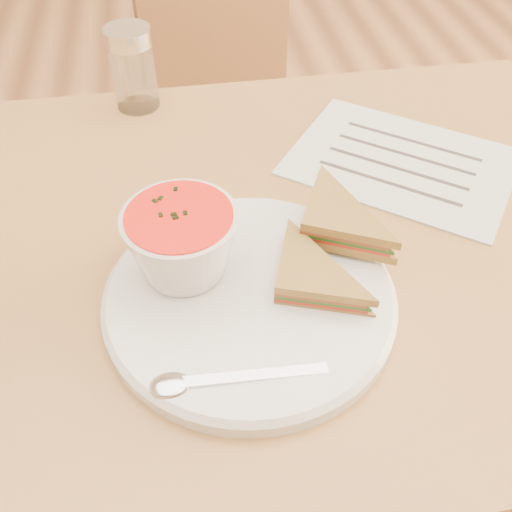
{
  "coord_description": "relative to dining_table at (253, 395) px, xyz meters",
  "views": [
    {
      "loc": [
        -0.07,
        -0.48,
        1.22
      ],
      "look_at": [
        -0.01,
        -0.09,
        0.8
      ],
      "focal_mm": 40.0,
      "sensor_mm": 36.0,
      "label": 1
    }
  ],
  "objects": [
    {
      "name": "plate",
      "position": [
        -0.02,
        -0.11,
        0.38
      ],
      "size": [
        0.36,
        0.36,
        0.02
      ],
      "primitive_type": null,
      "rotation": [
        0.0,
        0.0,
        0.22
      ],
      "color": "silver",
      "rests_on": "dining_table"
    },
    {
      "name": "chair_far",
      "position": [
        0.09,
        0.65,
        0.04
      ],
      "size": [
        0.45,
        0.45,
        0.82
      ],
      "primitive_type": null,
      "rotation": [
        0.0,
        0.0,
        3.43
      ],
      "color": "brown",
      "rests_on": "floor"
    },
    {
      "name": "soup_bowl",
      "position": [
        -0.08,
        -0.07,
        0.43
      ],
      "size": [
        0.15,
        0.15,
        0.08
      ],
      "primitive_type": null,
      "rotation": [
        0.0,
        0.0,
        0.3
      ],
      "color": "silver",
      "rests_on": "plate"
    },
    {
      "name": "dining_table",
      "position": [
        0.0,
        0.0,
        0.0
      ],
      "size": [
        1.0,
        0.7,
        0.75
      ],
      "primitive_type": null,
      "color": "olive",
      "rests_on": "floor"
    },
    {
      "name": "floor",
      "position": [
        0.0,
        0.0,
        -0.38
      ],
      "size": [
        5.0,
        6.0,
        0.01
      ],
      "primitive_type": "cube",
      "color": "brown",
      "rests_on": "ground"
    },
    {
      "name": "sandwich_half_b",
      "position": [
        0.04,
        -0.06,
        0.42
      ],
      "size": [
        0.14,
        0.14,
        0.03
      ],
      "primitive_type": null,
      "rotation": [
        0.0,
        0.0,
        -0.45
      ],
      "color": "#AC843C",
      "rests_on": "plate"
    },
    {
      "name": "spoon",
      "position": [
        -0.05,
        -0.21,
        0.4
      ],
      "size": [
        0.19,
        0.04,
        0.01
      ],
      "primitive_type": null,
      "rotation": [
        0.0,
        0.0,
        -0.03
      ],
      "color": "silver",
      "rests_on": "plate"
    },
    {
      "name": "condiment_shaker",
      "position": [
        -0.13,
        0.3,
        0.44
      ],
      "size": [
        0.07,
        0.07,
        0.12
      ],
      "primitive_type": null,
      "rotation": [
        0.0,
        0.0,
        -0.05
      ],
      "color": "silver",
      "rests_on": "dining_table"
    },
    {
      "name": "paper_menu",
      "position": [
        0.22,
        0.1,
        0.38
      ],
      "size": [
        0.36,
        0.34,
        0.0
      ],
      "primitive_type": null,
      "rotation": [
        0.0,
        0.0,
        -0.66
      ],
      "color": "silver",
      "rests_on": "dining_table"
    },
    {
      "name": "sandwich_half_a",
      "position": [
        0.0,
        -0.13,
        0.41
      ],
      "size": [
        0.13,
        0.13,
        0.03
      ],
      "primitive_type": null,
      "rotation": [
        0.0,
        0.0,
        -0.34
      ],
      "color": "#AC843C",
      "rests_on": "plate"
    }
  ]
}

